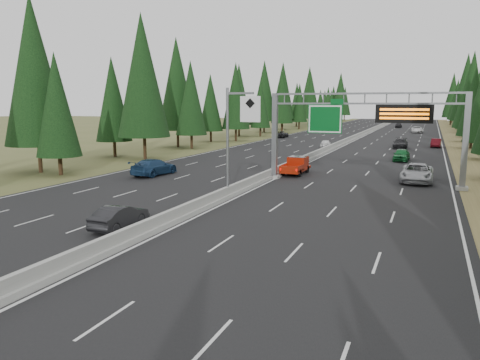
# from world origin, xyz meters

# --- Properties ---
(road) EXTENTS (32.00, 260.00, 0.08)m
(road) POSITION_xyz_m (0.00, 80.00, 0.04)
(road) COLOR black
(road) RESTS_ON ground
(shoulder_right) EXTENTS (3.60, 260.00, 0.06)m
(shoulder_right) POSITION_xyz_m (17.80, 80.00, 0.03)
(shoulder_right) COLOR olive
(shoulder_right) RESTS_ON ground
(shoulder_left) EXTENTS (3.60, 260.00, 0.06)m
(shoulder_left) POSITION_xyz_m (-17.80, 80.00, 0.03)
(shoulder_left) COLOR #4D5728
(shoulder_left) RESTS_ON ground
(median_barrier) EXTENTS (0.70, 260.00, 0.85)m
(median_barrier) POSITION_xyz_m (0.00, 80.00, 0.41)
(median_barrier) COLOR gray
(median_barrier) RESTS_ON road
(sign_gantry) EXTENTS (16.75, 0.98, 7.80)m
(sign_gantry) POSITION_xyz_m (8.92, 34.88, 5.27)
(sign_gantry) COLOR slate
(sign_gantry) RESTS_ON road
(hov_sign_pole) EXTENTS (2.80, 0.50, 8.00)m
(hov_sign_pole) POSITION_xyz_m (0.58, 24.97, 4.72)
(hov_sign_pole) COLOR slate
(hov_sign_pole) RESTS_ON road
(tree_row_left) EXTENTS (11.75, 242.46, 18.91)m
(tree_row_left) POSITION_xyz_m (-21.80, 74.32, 9.02)
(tree_row_left) COLOR black
(tree_row_left) RESTS_ON ground
(silver_minivan) EXTENTS (2.71, 5.82, 1.61)m
(silver_minivan) POSITION_xyz_m (12.70, 37.91, 0.89)
(silver_minivan) COLOR #ACACB0
(silver_minivan) RESTS_ON road
(red_pickup) EXTENTS (1.83, 5.13, 1.67)m
(red_pickup) POSITION_xyz_m (1.50, 38.66, 1.00)
(red_pickup) COLOR black
(red_pickup) RESTS_ON road
(car_ahead_green) EXTENTS (1.90, 4.40, 1.48)m
(car_ahead_green) POSITION_xyz_m (10.50, 53.45, 0.82)
(car_ahead_green) COLOR #17662E
(car_ahead_green) RESTS_ON road
(car_ahead_dkred) EXTENTS (1.66, 4.18, 1.35)m
(car_ahead_dkred) POSITION_xyz_m (14.50, 74.40, 0.76)
(car_ahead_dkred) COLOR #5E0D16
(car_ahead_dkred) RESTS_ON road
(car_ahead_dkgrey) EXTENTS (2.14, 5.16, 1.49)m
(car_ahead_dkgrey) POSITION_xyz_m (9.36, 70.35, 0.83)
(car_ahead_dkgrey) COLOR black
(car_ahead_dkgrey) RESTS_ON road
(car_ahead_white) EXTENTS (2.77, 5.51, 1.50)m
(car_ahead_white) POSITION_xyz_m (10.53, 112.36, 0.83)
(car_ahead_white) COLOR white
(car_ahead_white) RESTS_ON road
(car_ahead_far) EXTENTS (1.76, 4.30, 1.46)m
(car_ahead_far) POSITION_xyz_m (5.01, 134.90, 0.81)
(car_ahead_far) COLOR black
(car_ahead_far) RESTS_ON road
(car_onc_near) EXTENTS (1.38, 3.96, 1.30)m
(car_onc_near) POSITION_xyz_m (-2.23, 15.00, 0.73)
(car_onc_near) COLOR black
(car_onc_near) RESTS_ON road
(car_onc_blue) EXTENTS (2.65, 5.64, 1.59)m
(car_onc_blue) POSITION_xyz_m (-11.06, 32.46, 0.88)
(car_onc_blue) COLOR navy
(car_onc_blue) RESTS_ON road
(car_onc_white) EXTENTS (1.84, 3.85, 1.27)m
(car_onc_white) POSITION_xyz_m (-1.50, 66.72, 0.72)
(car_onc_white) COLOR white
(car_onc_white) RESTS_ON road
(car_onc_far) EXTENTS (2.52, 4.91, 1.33)m
(car_onc_far) POSITION_xyz_m (-14.50, 85.41, 0.74)
(car_onc_far) COLOR black
(car_onc_far) RESTS_ON road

